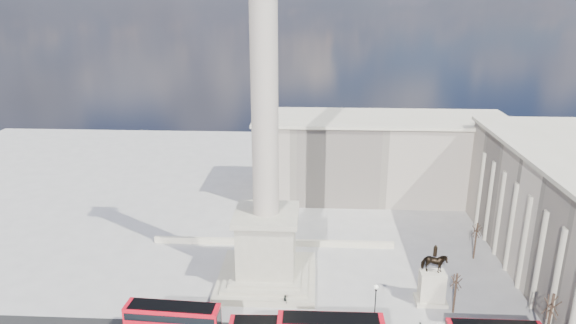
# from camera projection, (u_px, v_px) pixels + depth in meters

# --- Properties ---
(ground) EXTENTS (180.00, 180.00, 0.00)m
(ground) POSITION_uv_depth(u_px,v_px,m) (264.00, 299.00, 70.44)
(ground) COLOR #A19E98
(ground) RESTS_ON ground
(nelsons_column) EXTENTS (14.00, 14.00, 49.85)m
(nelsons_column) POSITION_uv_depth(u_px,v_px,m) (266.00, 198.00, 71.18)
(nelsons_column) COLOR #A59F8A
(nelsons_column) RESTS_ON ground
(balustrade_wall) EXTENTS (40.00, 0.60, 1.10)m
(balustrade_wall) POSITION_uv_depth(u_px,v_px,m) (273.00, 242.00, 85.46)
(balustrade_wall) COLOR beige
(balustrade_wall) RESTS_ON ground
(building_east) EXTENTS (19.00, 46.00, 18.60)m
(building_east) POSITION_uv_depth(u_px,v_px,m) (576.00, 214.00, 74.81)
(building_east) COLOR beige
(building_east) RESTS_ON ground
(building_northeast) EXTENTS (51.00, 17.00, 16.60)m
(building_northeast) POSITION_uv_depth(u_px,v_px,m) (380.00, 157.00, 104.84)
(building_northeast) COLOR beige
(building_northeast) RESTS_ON ground
(red_bus_a) EXTENTS (11.52, 3.30, 4.62)m
(red_bus_a) POSITION_uv_depth(u_px,v_px,m) (174.00, 321.00, 61.64)
(red_bus_a) COLOR red
(red_bus_a) RESTS_ON ground
(victorian_lamp) EXTENTS (0.52, 0.52, 6.02)m
(victorian_lamp) POSITION_uv_depth(u_px,v_px,m) (375.00, 303.00, 63.41)
(victorian_lamp) COLOR black
(victorian_lamp) RESTS_ON ground
(equestrian_statue) EXTENTS (4.15, 3.11, 8.60)m
(equestrian_statue) POSITION_uv_depth(u_px,v_px,m) (432.00, 283.00, 68.86)
(equestrian_statue) COLOR beige
(equestrian_statue) RESTS_ON ground
(bare_tree_near) EXTENTS (1.88, 1.88, 8.23)m
(bare_tree_near) POSITION_uv_depth(u_px,v_px,m) (552.00, 304.00, 57.96)
(bare_tree_near) COLOR #332319
(bare_tree_near) RESTS_ON ground
(bare_tree_mid) EXTENTS (1.60, 1.60, 6.05)m
(bare_tree_mid) POSITION_uv_depth(u_px,v_px,m) (457.00, 280.00, 66.06)
(bare_tree_mid) COLOR #332319
(bare_tree_mid) RESTS_ON ground
(bare_tree_far) EXTENTS (1.57, 1.57, 6.42)m
(bare_tree_far) POSITION_uv_depth(u_px,v_px,m) (477.00, 229.00, 79.76)
(bare_tree_far) COLOR #332319
(bare_tree_far) RESTS_ON ground
(pedestrian_crossing) EXTENTS (0.81, 1.15, 1.82)m
(pedestrian_crossing) POSITION_uv_depth(u_px,v_px,m) (285.00, 301.00, 68.38)
(pedestrian_crossing) COLOR black
(pedestrian_crossing) RESTS_ON ground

